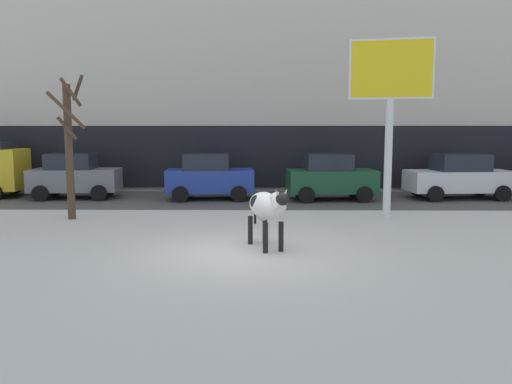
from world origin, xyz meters
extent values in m
plane|color=silver|center=(0.00, 0.00, 0.00)|extent=(120.00, 120.00, 0.00)
cube|color=#514F4C|center=(0.00, 9.00, 0.00)|extent=(60.00, 5.60, 0.01)
cube|color=beige|center=(0.00, 14.62, 6.50)|extent=(44.00, 6.00, 13.00)
cube|color=black|center=(0.00, 11.57, 1.60)|extent=(43.12, 0.10, 2.80)
ellipsoid|color=silver|center=(0.49, 0.51, 1.02)|extent=(1.08, 1.52, 0.64)
ellipsoid|color=black|center=(0.30, 0.54, 1.07)|extent=(0.47, 0.62, 0.40)
cylinder|color=black|center=(0.86, 0.12, 0.35)|extent=(0.12, 0.12, 0.70)
cylinder|color=black|center=(0.50, -0.02, 0.35)|extent=(0.12, 0.12, 0.70)
cylinder|color=black|center=(0.49, 1.03, 0.35)|extent=(0.12, 0.12, 0.70)
cylinder|color=black|center=(0.13, 0.89, 0.35)|extent=(0.12, 0.12, 0.70)
cylinder|color=silver|center=(0.78, -0.19, 1.20)|extent=(0.42, 0.54, 0.44)
ellipsoid|color=black|center=(0.86, -0.39, 1.30)|extent=(0.39, 0.50, 0.28)
cone|color=beige|center=(0.95, -0.31, 1.46)|extent=(0.13, 0.10, 0.15)
cone|color=beige|center=(0.74, -0.40, 1.46)|extent=(0.13, 0.10, 0.15)
cylinder|color=black|center=(0.24, 1.12, 0.77)|extent=(0.06, 0.06, 0.60)
ellipsoid|color=beige|center=(0.43, 0.67, 0.72)|extent=(0.33, 0.35, 0.20)
cylinder|color=silver|center=(4.34, 4.39, 1.90)|extent=(0.24, 0.24, 3.80)
cube|color=silver|center=(4.34, 4.39, 4.65)|extent=(2.51, 0.68, 1.82)
cube|color=yellow|center=(4.34, 4.36, 4.65)|extent=(2.39, 0.61, 1.70)
cylinder|color=black|center=(-10.55, 10.56, 0.32)|extent=(0.66, 0.27, 0.64)
cube|color=slate|center=(-7.29, 9.22, 0.77)|extent=(3.62, 1.97, 0.90)
cube|color=#1E232D|center=(-7.44, 9.21, 1.54)|extent=(1.91, 1.63, 0.64)
cylinder|color=black|center=(-6.23, 10.16, 0.32)|extent=(0.66, 0.27, 0.64)
cylinder|color=black|center=(-6.10, 8.46, 0.32)|extent=(0.66, 0.27, 0.64)
cylinder|color=black|center=(-8.49, 9.98, 0.32)|extent=(0.66, 0.27, 0.64)
cylinder|color=black|center=(-8.36, 8.28, 0.32)|extent=(0.66, 0.27, 0.64)
cube|color=#233D9E|center=(-1.71, 9.00, 0.77)|extent=(3.62, 1.97, 0.90)
cube|color=#1E232D|center=(-1.86, 8.99, 1.54)|extent=(1.91, 1.63, 0.64)
cylinder|color=black|center=(-0.64, 9.94, 0.32)|extent=(0.66, 0.27, 0.64)
cylinder|color=black|center=(-0.51, 8.24, 0.32)|extent=(0.66, 0.27, 0.64)
cylinder|color=black|center=(-2.91, 9.76, 0.32)|extent=(0.66, 0.27, 0.64)
cylinder|color=black|center=(-2.78, 8.07, 0.32)|extent=(0.66, 0.27, 0.64)
cube|color=#194C2D|center=(3.19, 8.87, 0.77)|extent=(3.62, 1.97, 0.90)
cube|color=#1E232D|center=(3.04, 8.86, 1.54)|extent=(1.91, 1.63, 0.64)
cylinder|color=black|center=(4.26, 9.81, 0.32)|extent=(0.66, 0.27, 0.64)
cylinder|color=black|center=(4.39, 8.11, 0.32)|extent=(0.66, 0.27, 0.64)
cylinder|color=black|center=(1.99, 9.63, 0.32)|extent=(0.66, 0.27, 0.64)
cylinder|color=black|center=(2.12, 7.93, 0.32)|extent=(0.66, 0.27, 0.64)
cube|color=white|center=(8.50, 9.31, 0.74)|extent=(4.32, 2.08, 0.84)
cube|color=#1E232D|center=(8.50, 9.31, 1.50)|extent=(2.11, 1.70, 0.68)
cylinder|color=black|center=(9.79, 10.29, 0.32)|extent=(0.66, 0.27, 0.64)
cylinder|color=black|center=(9.92, 8.54, 0.32)|extent=(0.66, 0.27, 0.64)
cylinder|color=black|center=(7.07, 10.08, 0.32)|extent=(0.66, 0.27, 0.64)
cylinder|color=black|center=(7.20, 8.33, 0.32)|extent=(0.66, 0.27, 0.64)
cylinder|color=#282833|center=(-8.85, 11.85, 0.44)|extent=(0.24, 0.24, 0.88)
cube|color=brown|center=(-8.85, 11.85, 1.20)|extent=(0.36, 0.22, 0.64)
sphere|color=beige|center=(-8.85, 11.85, 1.63)|extent=(0.20, 0.20, 0.20)
cylinder|color=#4C3828|center=(-5.63, 4.37, 2.11)|extent=(0.24, 0.24, 4.21)
cylinder|color=#4C3828|center=(-5.57, 4.12, 2.86)|extent=(0.60, 0.25, 0.73)
cylinder|color=#4C3828|center=(-5.36, 4.61, 4.12)|extent=(0.61, 0.67, 0.76)
cylinder|color=#4C3828|center=(-5.48, 3.88, 3.39)|extent=(1.09, 0.43, 1.13)
cylinder|color=#4C3828|center=(-5.42, 4.16, 3.95)|extent=(0.56, 0.56, 0.86)
camera|label=1|loc=(0.44, -11.30, 2.80)|focal=35.27mm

